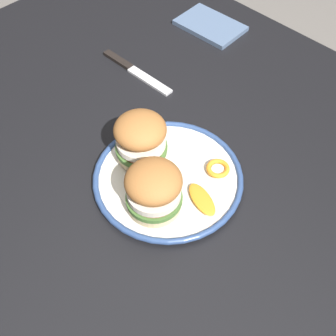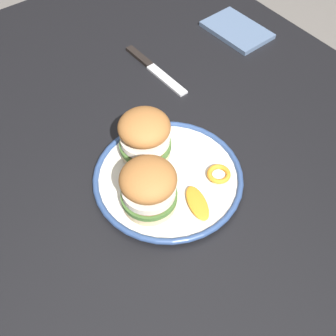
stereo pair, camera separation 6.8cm
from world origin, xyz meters
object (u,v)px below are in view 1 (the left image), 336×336
at_px(sandwich_half_left, 154,189).
at_px(dinner_plate, 168,178).
at_px(dining_table, 168,179).
at_px(sandwich_half_right, 141,138).
at_px(table_knife, 132,69).

bearing_deg(sandwich_half_left, dinner_plate, 115.01).
relative_size(dining_table, sandwich_half_left, 10.31).
relative_size(sandwich_half_right, table_knife, 0.64).
relative_size(dining_table, table_knife, 6.50).
distance_m(sandwich_half_left, table_knife, 0.41).
bearing_deg(table_knife, sandwich_half_left, -35.92).
xyz_separation_m(dining_table, dinner_plate, (0.05, -0.04, 0.09)).
height_order(dining_table, sandwich_half_right, sandwich_half_right).
distance_m(dinner_plate, sandwich_half_left, 0.09).
relative_size(dining_table, dinner_plate, 4.88).
height_order(dinner_plate, sandwich_half_right, sandwich_half_right).
height_order(dining_table, dinner_plate, dinner_plate).
distance_m(dining_table, sandwich_half_right, 0.16).
xyz_separation_m(sandwich_half_left, table_knife, (-0.33, 0.24, -0.07)).
height_order(dinner_plate, sandwich_half_left, sandwich_half_left).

